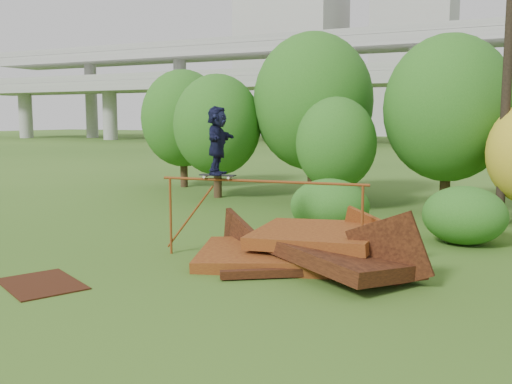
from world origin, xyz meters
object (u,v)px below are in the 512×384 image
at_px(flat_plate, 42,284).
at_px(skater, 217,140).
at_px(utility_pole, 508,62).
at_px(scrap_pile, 306,251).

bearing_deg(flat_plate, skater, 59.31).
xyz_separation_m(skater, utility_pole, (5.87, 7.37, 2.19)).
relative_size(scrap_pile, flat_plate, 3.01).
bearing_deg(utility_pole, flat_plate, -126.16).
xyz_separation_m(flat_plate, utility_pole, (7.97, 10.90, 4.99)).
distance_m(scrap_pile, skater, 3.31).
distance_m(scrap_pile, utility_pole, 9.39).
bearing_deg(utility_pole, skater, -128.54).
distance_m(skater, utility_pole, 9.68).
height_order(scrap_pile, flat_plate, scrap_pile).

